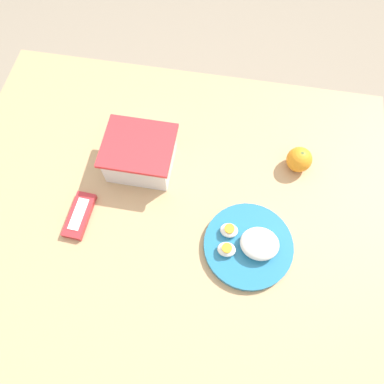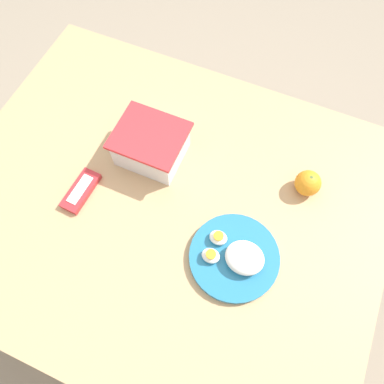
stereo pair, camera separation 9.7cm
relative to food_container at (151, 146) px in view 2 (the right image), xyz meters
name	(u,v)px [view 2 (the right image)]	position (x,y,z in m)	size (l,w,h in m)	color
ground_plane	(175,267)	(0.09, -0.12, -0.76)	(10.00, 10.00, 0.00)	gray
table	(167,216)	(0.09, -0.12, -0.14)	(1.16, 0.95, 0.71)	tan
food_container	(151,146)	(0.00, 0.00, 0.00)	(0.18, 0.16, 0.10)	white
orange_fruit	(308,183)	(0.42, 0.07, -0.01)	(0.07, 0.07, 0.07)	orange
rice_plate	(236,257)	(0.32, -0.19, -0.03)	(0.22, 0.22, 0.06)	teal
candy_bar	(81,191)	(-0.12, -0.18, -0.04)	(0.06, 0.13, 0.02)	#B7282D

